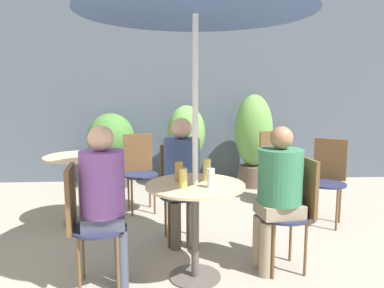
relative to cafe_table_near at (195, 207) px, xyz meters
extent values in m
plane|color=gray|center=(-0.08, -0.09, -0.58)|extent=(20.00, 20.00, 0.00)
cube|color=#4C5666|center=(-0.08, 3.24, 0.92)|extent=(10.00, 0.06, 3.00)
cylinder|color=#514C47|center=(0.00, 0.00, -0.57)|extent=(0.40, 0.40, 0.01)
cylinder|color=#514C47|center=(0.00, 0.00, -0.20)|extent=(0.06, 0.06, 0.72)
cylinder|color=#CCB284|center=(0.00, 0.00, 0.17)|extent=(0.76, 0.76, 0.02)
cylinder|color=#514C47|center=(-1.17, 1.30, -0.57)|extent=(0.40, 0.40, 0.01)
cylinder|color=#514C47|center=(-1.17, 1.30, -0.20)|extent=(0.06, 0.06, 0.72)
cylinder|color=#CCB284|center=(-1.17, 1.30, 0.17)|extent=(0.75, 0.75, 0.02)
cylinder|color=#232847|center=(0.72, 0.09, -0.12)|extent=(0.41, 0.41, 0.02)
cylinder|color=brown|center=(0.87, -0.03, -0.36)|extent=(0.02, 0.02, 0.45)
cylinder|color=brown|center=(0.84, 0.24, -0.36)|extent=(0.02, 0.02, 0.45)
cylinder|color=brown|center=(0.60, -0.06, -0.36)|extent=(0.02, 0.02, 0.45)
cylinder|color=brown|center=(0.57, 0.20, -0.36)|extent=(0.02, 0.02, 0.45)
cube|color=brown|center=(0.91, 0.11, 0.12)|extent=(0.07, 0.35, 0.46)
cylinder|color=#232847|center=(-0.09, 0.72, -0.12)|extent=(0.41, 0.41, 0.02)
cylinder|color=brown|center=(0.03, 0.87, -0.36)|extent=(0.02, 0.02, 0.45)
cylinder|color=brown|center=(-0.24, 0.84, -0.36)|extent=(0.02, 0.02, 0.45)
cylinder|color=brown|center=(0.06, 0.60, -0.36)|extent=(0.02, 0.02, 0.45)
cylinder|color=brown|center=(-0.20, 0.57, -0.36)|extent=(0.02, 0.02, 0.45)
cube|color=brown|center=(-0.11, 0.91, 0.12)|extent=(0.35, 0.07, 0.46)
cylinder|color=#232847|center=(-0.72, -0.09, -0.12)|extent=(0.41, 0.41, 0.02)
cylinder|color=brown|center=(-0.87, 0.03, -0.36)|extent=(0.02, 0.02, 0.45)
cylinder|color=brown|center=(-0.84, -0.24, -0.36)|extent=(0.02, 0.02, 0.45)
cylinder|color=brown|center=(-0.60, 0.06, -0.36)|extent=(0.02, 0.02, 0.45)
cylinder|color=brown|center=(-0.57, -0.20, -0.36)|extent=(0.02, 0.02, 0.45)
cube|color=brown|center=(-0.91, -0.11, 0.12)|extent=(0.07, 0.35, 0.46)
cylinder|color=#232847|center=(-0.54, 1.64, -0.12)|extent=(0.41, 0.41, 0.02)
cylinder|color=brown|center=(-0.44, 1.80, -0.36)|extent=(0.02, 0.02, 0.45)
cylinder|color=brown|center=(-0.70, 1.74, -0.36)|extent=(0.02, 0.02, 0.45)
cylinder|color=brown|center=(-0.37, 1.54, -0.36)|extent=(0.02, 0.02, 0.45)
cylinder|color=brown|center=(-0.63, 1.48, -0.36)|extent=(0.02, 0.02, 0.45)
cube|color=brown|center=(-0.58, 1.82, 0.12)|extent=(0.35, 0.12, 0.46)
cylinder|color=#232847|center=(1.21, 1.86, -0.12)|extent=(0.41, 0.41, 0.02)
cylinder|color=brown|center=(1.29, 2.03, -0.36)|extent=(0.02, 0.02, 0.45)
cylinder|color=brown|center=(1.04, 1.94, -0.36)|extent=(0.02, 0.02, 0.45)
cylinder|color=brown|center=(1.38, 1.78, -0.36)|extent=(0.02, 0.02, 0.45)
cylinder|color=brown|center=(1.13, 1.69, -0.36)|extent=(0.02, 0.02, 0.45)
cube|color=brown|center=(1.15, 2.04, 0.12)|extent=(0.34, 0.14, 0.46)
cylinder|color=#232847|center=(1.50, 1.08, -0.12)|extent=(0.41, 0.41, 0.02)
cylinder|color=brown|center=(1.68, 1.12, -0.36)|extent=(0.02, 0.02, 0.45)
cylinder|color=brown|center=(1.46, 1.26, -0.36)|extent=(0.02, 0.02, 0.45)
cylinder|color=brown|center=(1.55, 0.89, -0.36)|extent=(0.02, 0.02, 0.45)
cylinder|color=brown|center=(1.32, 1.03, -0.36)|extent=(0.02, 0.02, 0.45)
cube|color=brown|center=(1.60, 1.24, 0.12)|extent=(0.32, 0.21, 0.46)
cylinder|color=gray|center=(0.54, 0.15, -0.36)|extent=(0.11, 0.11, 0.44)
cylinder|color=gray|center=(0.56, -0.01, -0.36)|extent=(0.11, 0.11, 0.44)
cube|color=gray|center=(0.68, 0.08, -0.06)|extent=(0.37, 0.34, 0.11)
cylinder|color=#337551|center=(0.68, 0.08, 0.21)|extent=(0.35, 0.35, 0.43)
sphere|color=#9E7051|center=(0.68, 0.08, 0.52)|extent=(0.18, 0.18, 0.18)
cylinder|color=brown|center=(-0.14, 0.55, -0.36)|extent=(0.10, 0.10, 0.44)
cylinder|color=brown|center=(0.01, 0.57, -0.36)|extent=(0.10, 0.10, 0.44)
cube|color=brown|center=(-0.08, 0.68, -0.06)|extent=(0.32, 0.35, 0.10)
cylinder|color=#384C84|center=(-0.08, 0.68, 0.21)|extent=(0.34, 0.34, 0.45)
sphere|color=#DBAD89|center=(-0.08, 0.68, 0.53)|extent=(0.19, 0.19, 0.19)
cylinder|color=#42475B|center=(-0.55, -0.14, -0.36)|extent=(0.10, 0.10, 0.44)
cylinder|color=#42475B|center=(-0.57, 0.00, -0.36)|extent=(0.10, 0.10, 0.44)
cube|color=#42475B|center=(-0.68, -0.08, -0.06)|extent=(0.34, 0.31, 0.10)
cylinder|color=#7A4C9E|center=(-0.68, -0.08, 0.22)|extent=(0.32, 0.32, 0.47)
sphere|color=#DBAD89|center=(-0.68, -0.08, 0.55)|extent=(0.19, 0.19, 0.19)
cylinder|color=#B28433|center=(-0.12, 0.09, 0.25)|extent=(0.06, 0.06, 0.16)
cylinder|color=#DBC65B|center=(-0.10, -0.12, 0.25)|extent=(0.06, 0.06, 0.15)
cylinder|color=silver|center=(0.11, -0.11, 0.25)|extent=(0.06, 0.06, 0.14)
cylinder|color=#DBC65B|center=(0.10, 0.11, 0.26)|extent=(0.06, 0.06, 0.17)
cylinder|color=#47423D|center=(-1.06, 2.84, -0.40)|extent=(0.47, 0.47, 0.36)
ellipsoid|color=#427533|center=(-1.06, 2.84, 0.16)|extent=(0.70, 0.70, 0.76)
cylinder|color=#47423D|center=(0.06, 2.74, -0.37)|extent=(0.37, 0.37, 0.42)
ellipsoid|color=#609947|center=(0.06, 2.74, 0.25)|extent=(0.56, 0.56, 0.82)
cylinder|color=brown|center=(1.08, 2.76, -0.42)|extent=(0.42, 0.42, 0.32)
ellipsoid|color=#609947|center=(1.08, 2.76, 0.28)|extent=(0.56, 0.56, 1.08)
cylinder|color=silver|center=(0.00, 0.00, 0.56)|extent=(0.04, 0.04, 2.28)
camera|label=1|loc=(-0.20, -2.76, 0.89)|focal=35.00mm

